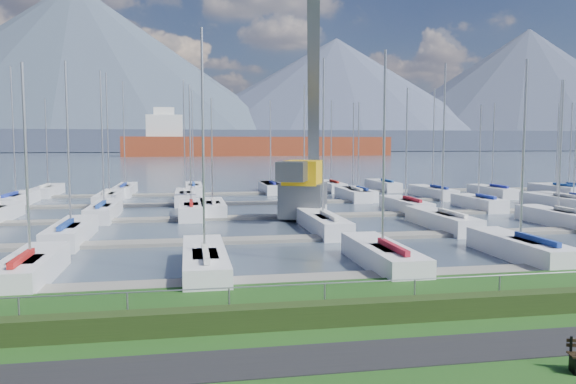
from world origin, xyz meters
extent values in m
cube|color=black|center=(0.00, -3.00, 0.01)|extent=(160.00, 2.00, 0.04)
cube|color=#3E4B5B|center=(0.00, 260.00, -0.40)|extent=(800.00, 540.00, 0.20)
cube|color=#223312|center=(0.00, -0.40, 0.35)|extent=(80.00, 0.70, 0.70)
cylinder|color=gray|center=(0.00, 0.00, 1.20)|extent=(80.00, 0.04, 0.04)
cube|color=#434B62|center=(0.00, 330.00, 6.00)|extent=(900.00, 80.00, 12.00)
cone|color=#404C5E|center=(-80.00, 400.00, 57.50)|extent=(340.00, 340.00, 115.00)
cone|color=#454D66|center=(110.00, 410.00, 42.50)|extent=(300.00, 300.00, 85.00)
cone|color=#3C4459|center=(280.00, 420.00, 50.00)|extent=(320.00, 320.00, 100.00)
cube|color=slate|center=(0.00, 6.00, -0.22)|extent=(90.00, 1.60, 0.25)
cube|color=slate|center=(0.00, 16.00, -0.22)|extent=(90.00, 1.60, 0.25)
cube|color=gray|center=(0.00, 26.00, -0.22)|extent=(90.00, 1.60, 0.25)
cube|color=slate|center=(0.00, 36.00, -0.22)|extent=(90.00, 1.60, 0.25)
cube|color=slate|center=(0.00, 46.00, -0.22)|extent=(90.00, 1.60, 0.25)
cube|color=black|center=(4.02, -4.97, 0.23)|extent=(0.17, 0.40, 0.45)
cube|color=black|center=(4.07, -4.79, 0.65)|extent=(0.06, 0.06, 0.40)
cube|color=#5A5E62|center=(3.44, 24.62, 1.20)|extent=(4.21, 4.21, 2.60)
cube|color=#EEB00E|center=(3.44, 24.62, 3.30)|extent=(3.74, 4.15, 1.80)
cube|color=#585C5F|center=(5.24, 29.12, 12.30)|extent=(3.56, 11.15, 19.89)
cube|color=#4F5256|center=(2.24, 22.62, 3.50)|extent=(2.71, 2.81, 1.40)
cube|color=maroon|center=(24.64, 215.68, 2.50)|extent=(110.92, 23.76, 10.00)
cube|color=silver|center=(-13.85, 213.65, 10.00)|extent=(14.72, 14.72, 12.00)
cube|color=silver|center=(-13.85, 213.65, 17.00)|extent=(8.41, 8.41, 4.00)
camera|label=1|loc=(-5.21, -16.78, 5.65)|focal=35.00mm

